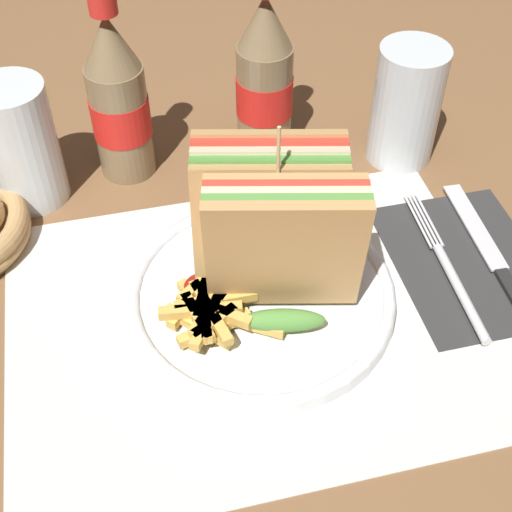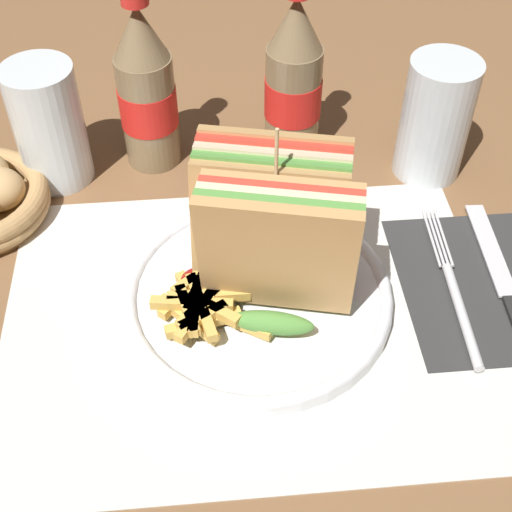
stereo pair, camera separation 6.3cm
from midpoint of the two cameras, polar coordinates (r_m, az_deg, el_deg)
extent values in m
plane|color=brown|center=(0.66, -0.31, -2.50)|extent=(4.00, 4.00, 0.00)
cube|color=silver|center=(0.63, -2.82, -5.19)|extent=(0.44, 0.33, 0.00)
cylinder|color=white|center=(0.64, -2.40, -3.44)|extent=(0.24, 0.24, 0.01)
torus|color=white|center=(0.64, -2.42, -3.03)|extent=(0.24, 0.24, 0.01)
cube|color=tan|center=(0.57, -0.86, -0.20)|extent=(0.13, 0.06, 0.13)
cube|color=#518E3D|center=(0.57, -0.85, 0.39)|extent=(0.13, 0.06, 0.13)
cube|color=beige|center=(0.58, -0.84, 0.97)|extent=(0.13, 0.06, 0.13)
cube|color=red|center=(0.59, -0.84, 1.53)|extent=(0.13, 0.06, 0.13)
cube|color=tan|center=(0.60, -0.83, 2.08)|extent=(0.13, 0.06, 0.13)
ellipsoid|color=#518E3D|center=(0.60, -0.81, -5.34)|extent=(0.07, 0.04, 0.02)
cube|color=tan|center=(0.59, -1.97, 1.67)|extent=(0.13, 0.06, 0.13)
cube|color=#518E3D|center=(0.60, -1.96, 2.40)|extent=(0.13, 0.06, 0.13)
cube|color=beige|center=(0.60, -1.95, 3.12)|extent=(0.13, 0.06, 0.13)
cube|color=red|center=(0.61, -1.93, 3.82)|extent=(0.13, 0.06, 0.13)
cube|color=tan|center=(0.62, -1.92, 4.51)|extent=(0.13, 0.06, 0.13)
ellipsoid|color=#518E3D|center=(0.63, -1.86, -1.72)|extent=(0.07, 0.04, 0.02)
cylinder|color=tan|center=(0.58, -1.44, 3.48)|extent=(0.00, 0.00, 0.17)
cube|color=gold|center=(0.60, -7.64, -5.74)|extent=(0.05, 0.06, 0.01)
cube|color=gold|center=(0.62, -7.68, -3.73)|extent=(0.03, 0.05, 0.01)
cube|color=gold|center=(0.60, -3.96, -5.45)|extent=(0.06, 0.04, 0.01)
cube|color=gold|center=(0.62, -8.22, -3.57)|extent=(0.05, 0.06, 0.01)
cube|color=gold|center=(0.60, -6.37, -5.92)|extent=(0.07, 0.02, 0.01)
cube|color=gold|center=(0.60, -6.80, -4.75)|extent=(0.04, 0.04, 0.01)
cube|color=gold|center=(0.59, -6.43, -5.51)|extent=(0.04, 0.03, 0.01)
cube|color=gold|center=(0.60, -7.14, -4.61)|extent=(0.02, 0.06, 0.01)
cube|color=gold|center=(0.60, -6.89, -5.19)|extent=(0.04, 0.06, 0.01)
cube|color=gold|center=(0.60, -6.68, -4.66)|extent=(0.03, 0.07, 0.01)
cube|color=gold|center=(0.62, -7.10, -3.03)|extent=(0.03, 0.06, 0.01)
cube|color=gold|center=(0.62, -7.54, -2.54)|extent=(0.04, 0.04, 0.01)
cube|color=gold|center=(0.60, -5.69, -4.75)|extent=(0.05, 0.04, 0.01)
cube|color=gold|center=(0.60, -7.47, -4.53)|extent=(0.07, 0.02, 0.01)
cube|color=gold|center=(0.60, -7.74, -5.06)|extent=(0.02, 0.05, 0.01)
cube|color=gold|center=(0.61, -6.20, -3.74)|extent=(0.07, 0.01, 0.01)
ellipsoid|color=maroon|center=(0.63, -6.99, -2.59)|extent=(0.04, 0.03, 0.01)
cube|color=#2D2D2D|center=(0.70, 14.09, -0.58)|extent=(0.14, 0.18, 0.00)
cylinder|color=silver|center=(0.66, 13.47, -2.95)|extent=(0.01, 0.12, 0.01)
cylinder|color=silver|center=(0.72, 10.38, 2.68)|extent=(0.01, 0.08, 0.00)
cylinder|color=silver|center=(0.72, 10.68, 2.72)|extent=(0.01, 0.08, 0.00)
cylinder|color=silver|center=(0.72, 10.98, 2.76)|extent=(0.01, 0.08, 0.00)
cylinder|color=silver|center=(0.72, 11.28, 2.80)|extent=(0.01, 0.08, 0.00)
cube|color=silver|center=(0.73, 14.74, 2.25)|extent=(0.02, 0.12, 0.00)
cylinder|color=#7A6647|center=(0.77, -13.07, 10.39)|extent=(0.06, 0.06, 0.12)
cylinder|color=red|center=(0.76, -13.15, 10.77)|extent=(0.06, 0.06, 0.04)
cone|color=#7A6647|center=(0.72, -14.30, 16.22)|extent=(0.06, 0.06, 0.06)
cylinder|color=red|center=(0.70, -14.89, 18.90)|extent=(0.03, 0.03, 0.02)
cylinder|color=#7A6647|center=(0.78, -1.70, 12.29)|extent=(0.06, 0.06, 0.12)
cylinder|color=red|center=(0.77, -1.71, 12.67)|extent=(0.06, 0.06, 0.04)
cone|color=#7A6647|center=(0.73, -1.86, 18.17)|extent=(0.06, 0.06, 0.06)
cylinder|color=silver|center=(0.77, 9.62, 11.72)|extent=(0.07, 0.07, 0.13)
cylinder|color=black|center=(0.80, 9.25, 9.21)|extent=(0.06, 0.06, 0.05)
cylinder|color=silver|center=(0.76, -20.60, 8.24)|extent=(0.07, 0.07, 0.13)
cylinder|color=black|center=(0.77, -20.10, 6.72)|extent=(0.06, 0.06, 0.08)
camera|label=1|loc=(0.03, -92.87, -2.99)|focal=50.00mm
camera|label=2|loc=(0.03, 87.13, 2.99)|focal=50.00mm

